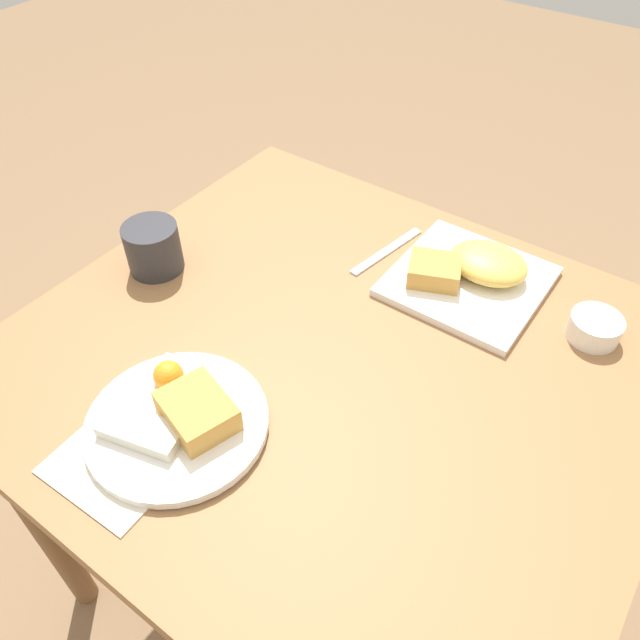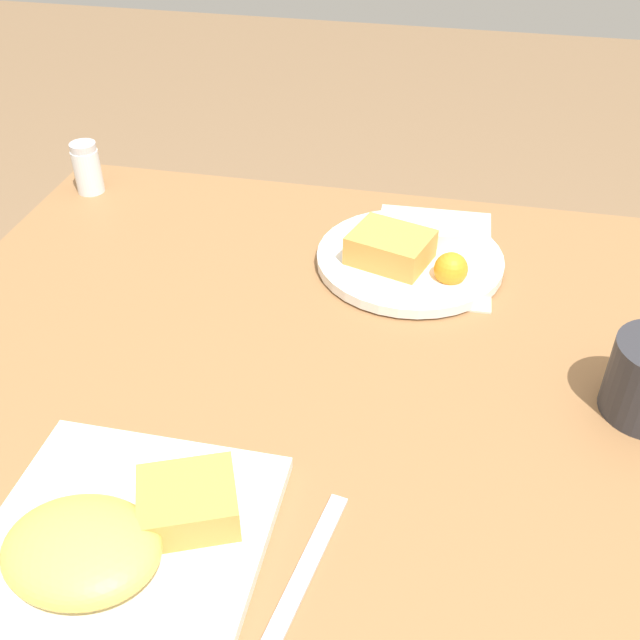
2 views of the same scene
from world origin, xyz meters
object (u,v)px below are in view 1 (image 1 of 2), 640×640
butter_knife (387,251)px  sauce_ramekin (595,327)px  plate_square_near (471,273)px  plate_oval_far (178,418)px  coffee_mug (153,248)px

butter_knife → sauce_ramekin: bearing=100.5°
plate_square_near → butter_knife: (0.16, 0.01, -0.02)m
plate_oval_far → plate_square_near: bearing=-110.7°
butter_knife → coffee_mug: bearing=-38.7°
butter_knife → coffee_mug: (0.31, 0.27, 0.04)m
sauce_ramekin → plate_oval_far: bearing=51.1°
plate_square_near → plate_oval_far: (0.19, 0.51, -0.00)m
coffee_mug → plate_oval_far: bearing=141.1°
plate_oval_far → butter_knife: (-0.03, -0.50, -0.02)m
plate_oval_far → coffee_mug: bearing=-38.9°
plate_oval_far → coffee_mug: size_ratio=2.64×
plate_square_near → sauce_ramekin: size_ratio=3.01×
plate_square_near → coffee_mug: (0.47, 0.29, 0.02)m
coffee_mug → sauce_ramekin: bearing=-157.8°
coffee_mug → butter_knife: bearing=-138.5°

